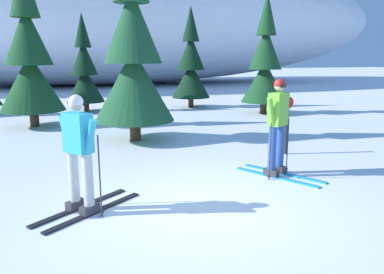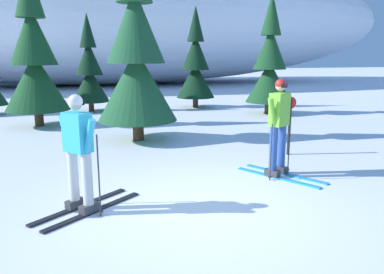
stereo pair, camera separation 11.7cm
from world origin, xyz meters
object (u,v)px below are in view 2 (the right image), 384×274
(pine_tree_right, at_px, (196,66))
(pine_tree_left, at_px, (34,58))
(trail_marker_post, at_px, (290,122))
(skier_cyan_jacket, at_px, (79,152))
(pine_tree_center_right, at_px, (136,54))
(pine_tree_center_left, at_px, (89,71))
(pine_tree_far_right, at_px, (270,64))
(skier_lime_jacket, at_px, (279,126))

(pine_tree_right, bearing_deg, pine_tree_left, -154.65)
(pine_tree_left, distance_m, trail_marker_post, 8.32)
(skier_cyan_jacket, xyz_separation_m, pine_tree_center_right, (1.58, 4.65, 1.40))
(pine_tree_center_left, distance_m, pine_tree_far_right, 7.31)
(pine_tree_left, relative_size, pine_tree_center_left, 1.32)
(pine_tree_left, bearing_deg, skier_lime_jacket, -55.39)
(pine_tree_right, height_order, trail_marker_post, pine_tree_right)
(skier_cyan_jacket, distance_m, trail_marker_post, 5.13)
(skier_lime_jacket, distance_m, pine_tree_center_left, 10.59)
(pine_tree_center_right, distance_m, pine_tree_right, 7.08)
(skier_cyan_jacket, bearing_deg, pine_tree_right, 64.46)
(skier_cyan_jacket, relative_size, trail_marker_post, 1.28)
(pine_tree_center_left, xyz_separation_m, trail_marker_post, (4.13, -8.75, -0.89))
(skier_lime_jacket, bearing_deg, trail_marker_post, 52.13)
(pine_tree_far_right, height_order, trail_marker_post, pine_tree_far_right)
(trail_marker_post, bearing_deg, pine_tree_right, 87.12)
(skier_cyan_jacket, bearing_deg, skier_lime_jacket, 10.91)
(skier_lime_jacket, xyz_separation_m, pine_tree_far_right, (3.68, 7.31, 0.98))
(skier_cyan_jacket, bearing_deg, pine_tree_center_left, 86.97)
(skier_lime_jacket, xyz_separation_m, pine_tree_left, (-4.86, 7.04, 1.23))
(pine_tree_left, bearing_deg, trail_marker_post, -43.78)
(pine_tree_center_left, distance_m, pine_tree_right, 4.57)
(pine_tree_center_right, bearing_deg, pine_tree_left, 132.15)
(pine_tree_center_right, bearing_deg, skier_cyan_jacket, -108.71)
(pine_tree_far_right, bearing_deg, pine_tree_left, -178.19)
(pine_tree_right, bearing_deg, pine_tree_center_right, -120.27)
(pine_tree_far_right, bearing_deg, pine_tree_center_right, -149.67)
(pine_tree_center_right, distance_m, trail_marker_post, 4.33)
(pine_tree_left, bearing_deg, pine_tree_center_right, -47.85)
(pine_tree_left, height_order, pine_tree_center_right, pine_tree_center_right)
(skier_lime_jacket, xyz_separation_m, pine_tree_center_right, (-2.06, 3.95, 1.34))
(trail_marker_post, bearing_deg, skier_lime_jacket, -127.87)
(pine_tree_center_left, bearing_deg, pine_tree_left, -120.22)
(skier_lime_jacket, relative_size, trail_marker_post, 1.37)
(skier_cyan_jacket, distance_m, pine_tree_far_right, 10.90)
(pine_tree_center_left, bearing_deg, trail_marker_post, -64.76)
(trail_marker_post, bearing_deg, skier_cyan_jacket, -156.26)
(pine_tree_left, distance_m, pine_tree_far_right, 8.55)
(skier_lime_jacket, bearing_deg, pine_tree_center_left, 106.85)
(pine_tree_left, distance_m, pine_tree_center_right, 4.17)
(pine_tree_center_left, relative_size, pine_tree_right, 0.90)
(skier_lime_jacket, height_order, pine_tree_left, pine_tree_left)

